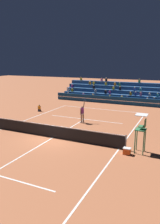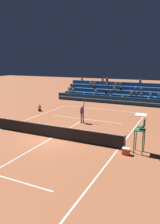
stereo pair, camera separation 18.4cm
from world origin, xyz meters
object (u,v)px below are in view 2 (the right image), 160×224
at_px(umpire_chair, 141,129).
at_px(ball_kid_courtside, 40,109).
at_px(equipment_cooler, 126,151).
at_px(tennis_player, 82,113).
at_px(tennis_ball, 67,109).

xyz_separation_m(umpire_chair, ball_kid_courtside, (-13.57, 7.49, -1.39)).
height_order(umpire_chair, equipment_cooler, umpire_chair).
bearing_deg(tennis_player, tennis_ball, 132.59).
distance_m(ball_kid_courtside, tennis_player, 7.40).
relative_size(umpire_chair, tennis_ball, 39.26).
bearing_deg(umpire_chair, tennis_ball, 138.29).
bearing_deg(tennis_ball, tennis_player, -47.41).
distance_m(umpire_chair, equipment_cooler, 1.80).
bearing_deg(tennis_ball, ball_kid_courtside, -138.40).
bearing_deg(umpire_chair, ball_kid_courtside, 151.09).
bearing_deg(tennis_player, umpire_chair, -37.29).
distance_m(tennis_player, equipment_cooler, 8.25).
distance_m(umpire_chair, tennis_ball, 14.81).
distance_m(ball_kid_courtside, equipment_cooler, 15.22).
bearing_deg(ball_kid_courtside, tennis_ball, 41.60).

